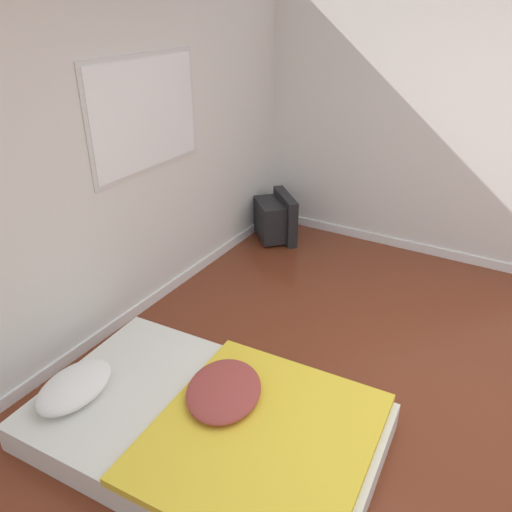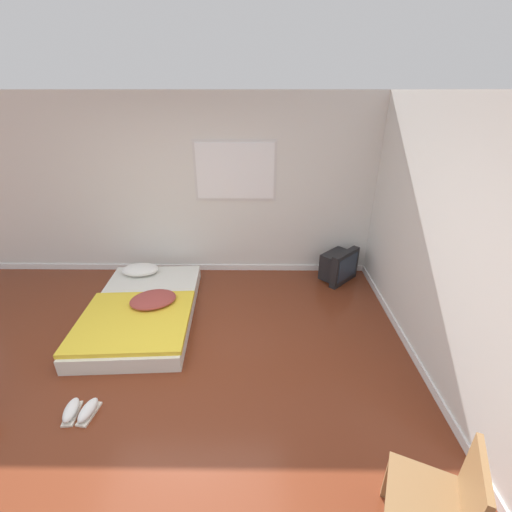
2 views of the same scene
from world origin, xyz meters
name	(u,v)px [view 1 (image 1 of 2)]	position (x,y,z in m)	size (l,w,h in m)	color
ground_plane	(444,461)	(0.00, 0.00, 0.00)	(20.00, 20.00, 0.00)	maroon
wall_back	(91,171)	(0.01, 2.55, 1.29)	(7.53, 0.08, 2.60)	silver
mattress_bed	(206,425)	(-0.56, 1.25, 0.12)	(1.35, 2.06, 0.33)	silver
crt_tv	(276,218)	(2.09, 2.23, 0.23)	(0.61, 0.61, 0.49)	black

